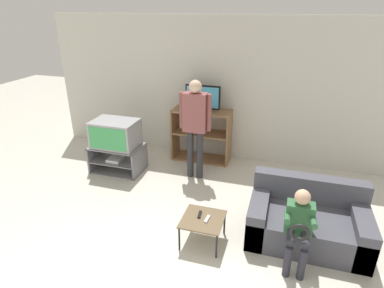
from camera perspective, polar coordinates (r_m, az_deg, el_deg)
name	(u,v)px	position (r m, az deg, el deg)	size (l,w,h in m)	color
wall_back	(213,90)	(6.00, 3.78, 9.59)	(6.40, 0.06, 2.60)	beige
tv_stand	(118,158)	(5.86, -13.05, -2.45)	(0.89, 0.58, 0.47)	slate
television_main	(115,133)	(5.68, -13.47, 1.83)	(0.76, 0.54, 0.46)	#9E9EA3
media_shelf	(201,135)	(6.01, 1.66, 1.65)	(1.08, 0.44, 0.98)	#8E6642
television_flat	(203,99)	(5.77, 1.91, 8.05)	(0.63, 0.20, 0.46)	black
snack_table	(203,221)	(4.04, 1.94, -13.49)	(0.51, 0.51, 0.34)	brown
remote_control_black	(200,214)	(4.07, 1.38, -12.41)	(0.04, 0.14, 0.02)	black
remote_control_white	(207,219)	(4.00, 2.72, -13.16)	(0.04, 0.14, 0.02)	silver
couch	(307,221)	(4.38, 19.73, -12.73)	(1.42, 0.88, 0.73)	#4C4C56
person_standing_adult	(195,121)	(5.18, 0.57, 4.19)	(0.53, 0.20, 1.68)	#2D2D33
person_seated_child	(299,224)	(3.79, 18.48, -13.37)	(0.33, 0.43, 0.92)	#2D2D38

